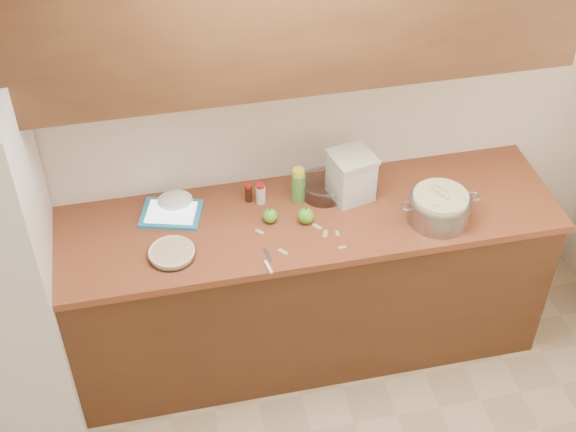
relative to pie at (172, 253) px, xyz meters
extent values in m
plane|color=white|center=(0.56, -1.34, 1.66)|extent=(3.60, 3.60, 0.00)
plane|color=beige|center=(0.56, 0.46, 0.36)|extent=(3.60, 0.00, 3.60)
cube|color=#4B2715|center=(0.56, 0.14, -0.50)|extent=(2.60, 0.65, 0.88)
cube|color=brown|center=(0.56, 0.14, -0.04)|extent=(2.64, 0.68, 0.04)
cube|color=#523219|center=(0.56, 0.29, 1.01)|extent=(2.60, 0.34, 0.70)
cylinder|color=silver|center=(0.00, 0.00, 0.00)|extent=(0.22, 0.22, 0.03)
cylinder|color=beige|center=(0.00, 0.00, 0.00)|extent=(0.20, 0.20, 0.03)
torus|color=beige|center=(0.00, 0.00, 0.01)|extent=(0.21, 0.21, 0.02)
cylinder|color=gray|center=(1.26, -0.01, 0.05)|extent=(0.30, 0.30, 0.13)
torus|color=gray|center=(1.10, -0.01, 0.09)|extent=(0.07, 0.07, 0.01)
torus|color=gray|center=(1.43, -0.01, 0.09)|extent=(0.07, 0.07, 0.01)
cylinder|color=beige|center=(1.26, -0.01, 0.06)|extent=(0.26, 0.26, 0.14)
cube|color=silver|center=(0.90, 0.24, 0.09)|extent=(0.22, 0.22, 0.23)
cube|color=beige|center=(0.90, 0.24, 0.22)|extent=(0.24, 0.24, 0.02)
cube|color=teal|center=(0.03, 0.28, -0.01)|extent=(0.33, 0.28, 0.02)
cube|color=white|center=(0.03, 0.28, 0.00)|extent=(0.27, 0.23, 0.00)
cube|color=gray|center=(0.42, -0.09, -0.02)|extent=(0.03, 0.09, 0.00)
cylinder|color=white|center=(0.41, -0.17, -0.01)|extent=(0.03, 0.08, 0.02)
cylinder|color=#4C8C38|center=(0.65, 0.27, 0.06)|extent=(0.07, 0.07, 0.15)
cylinder|color=yellow|center=(0.65, 0.27, 0.15)|extent=(0.06, 0.06, 0.03)
cylinder|color=beige|center=(0.46, 0.29, 0.03)|extent=(0.05, 0.05, 0.09)
cylinder|color=red|center=(0.46, 0.29, 0.08)|extent=(0.04, 0.04, 0.02)
cylinder|color=black|center=(0.41, 0.31, 0.02)|extent=(0.04, 0.04, 0.08)
cylinder|color=red|center=(0.41, 0.31, 0.07)|extent=(0.03, 0.03, 0.02)
cylinder|color=silver|center=(0.78, 0.28, 0.02)|extent=(0.22, 0.22, 0.08)
torus|color=silver|center=(0.78, 0.28, 0.06)|extent=(0.23, 0.23, 0.01)
ellipsoid|color=white|center=(0.05, 0.35, 0.02)|extent=(0.19, 0.17, 0.07)
sphere|color=#509F23|center=(0.48, 0.14, 0.02)|extent=(0.07, 0.07, 0.07)
cylinder|color=#3F2D19|center=(0.48, 0.14, 0.06)|extent=(0.01, 0.01, 0.01)
sphere|color=#509F23|center=(0.64, 0.10, 0.02)|extent=(0.08, 0.08, 0.08)
cylinder|color=#3F2D19|center=(0.64, 0.10, 0.07)|extent=(0.01, 0.01, 0.01)
cube|color=#8EB457|center=(0.71, 0.00, -0.02)|extent=(0.04, 0.05, 0.00)
cube|color=#8EB457|center=(0.42, 0.07, -0.02)|extent=(0.04, 0.04, 0.00)
cube|color=#8EB457|center=(0.69, 0.05, -0.02)|extent=(0.04, 0.05, 0.00)
cube|color=#8EB457|center=(0.50, -0.08, -0.02)|extent=(0.05, 0.05, 0.00)
cube|color=#8EB457|center=(0.77, -0.01, -0.02)|extent=(0.01, 0.04, 0.00)
cube|color=#8EB457|center=(0.77, -0.11, -0.02)|extent=(0.04, 0.01, 0.00)
camera|label=1|loc=(-0.04, -2.66, 2.50)|focal=50.00mm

